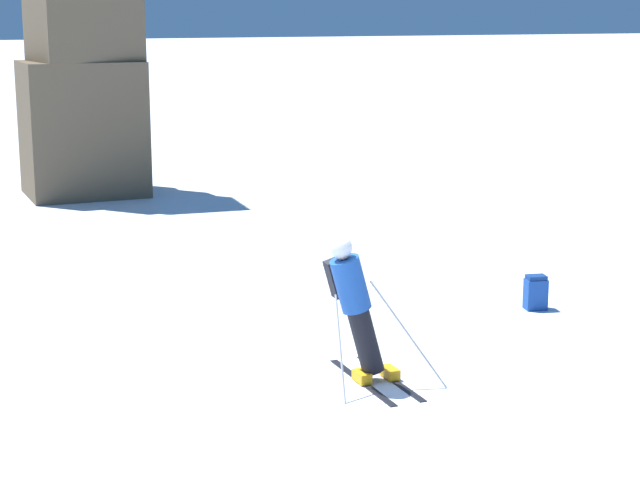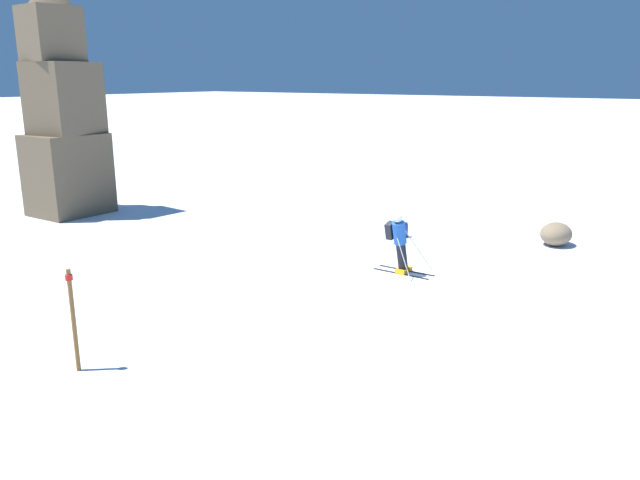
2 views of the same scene
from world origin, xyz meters
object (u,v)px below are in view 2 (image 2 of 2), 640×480
object	(u,v)px
skier	(399,240)
rock_pillar	(63,118)
trail_marker	(73,316)
spare_backpack	(403,230)
exposed_boulder_0	(556,234)

from	to	relation	value
skier	rock_pillar	distance (m)	14.34
skier	trail_marker	size ratio (longest dim) A/B	0.92
spare_backpack	trail_marker	xyz separation A→B (m)	(-12.04, 0.37, 0.82)
rock_pillar	exposed_boulder_0	size ratio (longest dim) A/B	7.83
exposed_boulder_0	rock_pillar	bearing A→B (deg)	109.13
exposed_boulder_0	trail_marker	xyz separation A→B (m)	(-13.88, 4.83, 0.70)
rock_pillar	exposed_boulder_0	xyz separation A→B (m)	(5.82, -16.77, -3.31)
skier	rock_pillar	bearing A→B (deg)	92.06
rock_pillar	exposed_boulder_0	bearing A→B (deg)	-70.87
skier	exposed_boulder_0	size ratio (longest dim) A/B	1.59
spare_backpack	exposed_boulder_0	size ratio (longest dim) A/B	0.45
skier	spare_backpack	xyz separation A→B (m)	(3.70, 1.78, -0.73)
skier	trail_marker	bearing A→B (deg)	166.49
trail_marker	rock_pillar	bearing A→B (deg)	55.96
skier	trail_marker	xyz separation A→B (m)	(-8.34, 2.15, 0.09)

